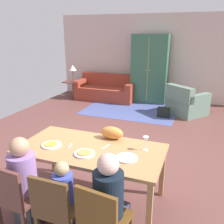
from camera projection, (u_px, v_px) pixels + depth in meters
name	position (u px, v px, depth m)	size (l,w,h in m)	color
ground_plane	(122.00, 136.00, 5.33)	(6.59, 6.53, 0.02)	brown
back_wall	(155.00, 58.00, 7.85)	(6.59, 0.10, 2.70)	beige
dining_table	(91.00, 153.00, 3.12)	(1.84, 0.93, 0.76)	#AA7B4A
plate_near_man	(51.00, 145.00, 3.16)	(0.25, 0.25, 0.02)	white
pizza_near_man	(51.00, 144.00, 3.15)	(0.17, 0.17, 0.01)	gold
plate_near_child	(84.00, 154.00, 2.93)	(0.25, 0.25, 0.02)	silver
pizza_near_child	(84.00, 152.00, 2.93)	(0.17, 0.17, 0.01)	#CF9246
plate_near_woman	(127.00, 158.00, 2.84)	(0.25, 0.25, 0.02)	silver
wine_glass	(146.00, 141.00, 2.99)	(0.07, 0.07, 0.19)	silver
fork	(70.00, 146.00, 3.14)	(0.02, 0.15, 0.01)	silver
knife	(106.00, 146.00, 3.13)	(0.01, 0.17, 0.01)	silver
dining_chair_man	(16.00, 195.00, 2.62)	(0.45, 0.45, 0.87)	brown
person_man	(27.00, 185.00, 2.77)	(0.30, 0.41, 1.11)	#3D4248
dining_chair_child	(57.00, 207.00, 2.45)	(0.42, 0.42, 0.87)	#53371D
person_child	(66.00, 201.00, 2.62)	(0.22, 0.29, 0.92)	navy
dining_chair_woman	(102.00, 220.00, 2.28)	(0.47, 0.47, 0.87)	brown
person_woman	(110.00, 206.00, 2.43)	(0.31, 0.41, 1.11)	#3D4054
cat	(112.00, 133.00, 3.34)	(0.32, 0.16, 0.17)	orange
area_rug	(130.00, 110.00, 7.08)	(2.60, 1.80, 0.01)	#45518A
couch	(106.00, 90.00, 8.12)	(1.94, 0.86, 0.82)	#943827
armchair	(186.00, 103.00, 6.62)	(1.20, 1.20, 0.82)	slate
armoire	(150.00, 69.00, 7.63)	(1.10, 0.59, 2.10)	#35644B
side_table	(74.00, 87.00, 8.23)	(0.56, 0.56, 0.58)	brown
table_lamp	(73.00, 68.00, 8.03)	(0.26, 0.26, 0.54)	#464138
handbag	(164.00, 112.00, 6.44)	(0.32, 0.16, 0.26)	black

